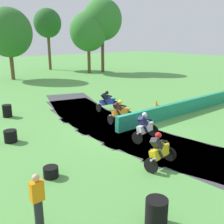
{
  "coord_description": "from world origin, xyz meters",
  "views": [
    {
      "loc": [
        -8.89,
        -10.46,
        5.02
      ],
      "look_at": [
        0.01,
        0.91,
        0.9
      ],
      "focal_mm": 42.45,
      "sensor_mm": 36.0,
      "label": 1
    }
  ],
  "objects_px": {
    "motorcycle_fourth_yellow": "(160,150)",
    "tire_stack_far": "(156,212)",
    "motorcycle_trailing_white": "(145,127)",
    "tire_stack_mid_b": "(51,172)",
    "motorcycle_lead_blue": "(107,101)",
    "tire_stack_near": "(7,111)",
    "motorcycle_chase_orange": "(121,112)",
    "tire_stack_mid_a": "(11,136)",
    "track_marshal": "(38,202)",
    "traffic_cone": "(156,103)"
  },
  "relations": [
    {
      "from": "motorcycle_lead_blue",
      "to": "tire_stack_near",
      "type": "distance_m",
      "value": 6.68
    },
    {
      "from": "tire_stack_mid_b",
      "to": "tire_stack_far",
      "type": "height_order",
      "value": "tire_stack_far"
    },
    {
      "from": "traffic_cone",
      "to": "tire_stack_mid_b",
      "type": "bearing_deg",
      "value": -155.96
    },
    {
      "from": "motorcycle_chase_orange",
      "to": "track_marshal",
      "type": "xyz_separation_m",
      "value": [
        -7.73,
        -5.83,
        0.18
      ]
    },
    {
      "from": "tire_stack_near",
      "to": "motorcycle_lead_blue",
      "type": "bearing_deg",
      "value": -23.16
    },
    {
      "from": "tire_stack_far",
      "to": "motorcycle_lead_blue",
      "type": "bearing_deg",
      "value": 59.3
    },
    {
      "from": "motorcycle_chase_orange",
      "to": "motorcycle_trailing_white",
      "type": "distance_m",
      "value": 3.05
    },
    {
      "from": "motorcycle_fourth_yellow",
      "to": "tire_stack_mid_b",
      "type": "height_order",
      "value": "motorcycle_fourth_yellow"
    },
    {
      "from": "traffic_cone",
      "to": "tire_stack_mid_a",
      "type": "bearing_deg",
      "value": -177.31
    },
    {
      "from": "motorcycle_trailing_white",
      "to": "motorcycle_fourth_yellow",
      "type": "bearing_deg",
      "value": -123.3
    },
    {
      "from": "motorcycle_trailing_white",
      "to": "tire_stack_mid_b",
      "type": "relative_size",
      "value": 2.98
    },
    {
      "from": "motorcycle_chase_orange",
      "to": "motorcycle_lead_blue",
      "type": "bearing_deg",
      "value": 69.31
    },
    {
      "from": "motorcycle_fourth_yellow",
      "to": "tire_stack_far",
      "type": "xyz_separation_m",
      "value": [
        -2.75,
        -2.37,
        -0.24
      ]
    },
    {
      "from": "motorcycle_chase_orange",
      "to": "track_marshal",
      "type": "bearing_deg",
      "value": -142.98
    },
    {
      "from": "tire_stack_near",
      "to": "track_marshal",
      "type": "height_order",
      "value": "track_marshal"
    },
    {
      "from": "motorcycle_chase_orange",
      "to": "tire_stack_mid_a",
      "type": "height_order",
      "value": "motorcycle_chase_orange"
    },
    {
      "from": "motorcycle_trailing_white",
      "to": "tire_stack_mid_a",
      "type": "bearing_deg",
      "value": 145.37
    },
    {
      "from": "motorcycle_lead_blue",
      "to": "tire_stack_mid_b",
      "type": "relative_size",
      "value": 3.03
    },
    {
      "from": "motorcycle_trailing_white",
      "to": "tire_stack_near",
      "type": "height_order",
      "value": "motorcycle_trailing_white"
    },
    {
      "from": "tire_stack_far",
      "to": "track_marshal",
      "type": "height_order",
      "value": "track_marshal"
    },
    {
      "from": "motorcycle_fourth_yellow",
      "to": "track_marshal",
      "type": "bearing_deg",
      "value": -174.62
    },
    {
      "from": "motorcycle_chase_orange",
      "to": "traffic_cone",
      "type": "bearing_deg",
      "value": 16.6
    },
    {
      "from": "track_marshal",
      "to": "traffic_cone",
      "type": "relative_size",
      "value": 3.7
    },
    {
      "from": "tire_stack_mid_a",
      "to": "tire_stack_mid_b",
      "type": "bearing_deg",
      "value": -89.21
    },
    {
      "from": "tire_stack_far",
      "to": "motorcycle_trailing_white",
      "type": "bearing_deg",
      "value": 47.74
    },
    {
      "from": "track_marshal",
      "to": "tire_stack_near",
      "type": "bearing_deg",
      "value": 76.87
    },
    {
      "from": "tire_stack_near",
      "to": "track_marshal",
      "type": "relative_size",
      "value": 0.49
    },
    {
      "from": "motorcycle_trailing_white",
      "to": "traffic_cone",
      "type": "xyz_separation_m",
      "value": [
        5.5,
        4.33,
        -0.43
      ]
    },
    {
      "from": "motorcycle_trailing_white",
      "to": "track_marshal",
      "type": "xyz_separation_m",
      "value": [
        -6.9,
        -2.89,
        0.16
      ]
    },
    {
      "from": "motorcycle_trailing_white",
      "to": "motorcycle_fourth_yellow",
      "type": "height_order",
      "value": "motorcycle_trailing_white"
    },
    {
      "from": "tire_stack_near",
      "to": "tire_stack_mid_b",
      "type": "height_order",
      "value": "tire_stack_near"
    },
    {
      "from": "motorcycle_lead_blue",
      "to": "traffic_cone",
      "type": "relative_size",
      "value": 3.88
    },
    {
      "from": "motorcycle_fourth_yellow",
      "to": "tire_stack_mid_b",
      "type": "relative_size",
      "value": 2.97
    },
    {
      "from": "tire_stack_mid_a",
      "to": "traffic_cone",
      "type": "height_order",
      "value": "tire_stack_mid_a"
    },
    {
      "from": "motorcycle_fourth_yellow",
      "to": "traffic_cone",
      "type": "xyz_separation_m",
      "value": [
        7.07,
        6.72,
        -0.42
      ]
    },
    {
      "from": "motorcycle_fourth_yellow",
      "to": "motorcycle_chase_orange",
      "type": "bearing_deg",
      "value": 65.77
    },
    {
      "from": "tire_stack_mid_b",
      "to": "tire_stack_near",
      "type": "bearing_deg",
      "value": 82.52
    },
    {
      "from": "motorcycle_lead_blue",
      "to": "traffic_cone",
      "type": "xyz_separation_m",
      "value": [
        3.66,
        -1.29,
        -0.42
      ]
    },
    {
      "from": "tire_stack_mid_a",
      "to": "motorcycle_fourth_yellow",
      "type": "bearing_deg",
      "value": -57.52
    },
    {
      "from": "motorcycle_fourth_yellow",
      "to": "traffic_cone",
      "type": "bearing_deg",
      "value": 43.52
    },
    {
      "from": "tire_stack_mid_b",
      "to": "traffic_cone",
      "type": "height_order",
      "value": "traffic_cone"
    },
    {
      "from": "tire_stack_mid_a",
      "to": "tire_stack_far",
      "type": "height_order",
      "value": "tire_stack_far"
    },
    {
      "from": "tire_stack_near",
      "to": "track_marshal",
      "type": "xyz_separation_m",
      "value": [
        -2.6,
        -11.14,
        0.42
      ]
    },
    {
      "from": "motorcycle_chase_orange",
      "to": "tire_stack_mid_a",
      "type": "bearing_deg",
      "value": 172.13
    },
    {
      "from": "motorcycle_chase_orange",
      "to": "traffic_cone",
      "type": "height_order",
      "value": "motorcycle_chase_orange"
    },
    {
      "from": "track_marshal",
      "to": "traffic_cone",
      "type": "bearing_deg",
      "value": 30.2
    },
    {
      "from": "tire_stack_near",
      "to": "motorcycle_chase_orange",
      "type": "bearing_deg",
      "value": -46.03
    },
    {
      "from": "tire_stack_near",
      "to": "tire_stack_mid_b",
      "type": "relative_size",
      "value": 1.42
    },
    {
      "from": "tire_stack_mid_a",
      "to": "traffic_cone",
      "type": "distance_m",
      "value": 11.03
    },
    {
      "from": "track_marshal",
      "to": "motorcycle_fourth_yellow",
      "type": "bearing_deg",
      "value": 5.38
    }
  ]
}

